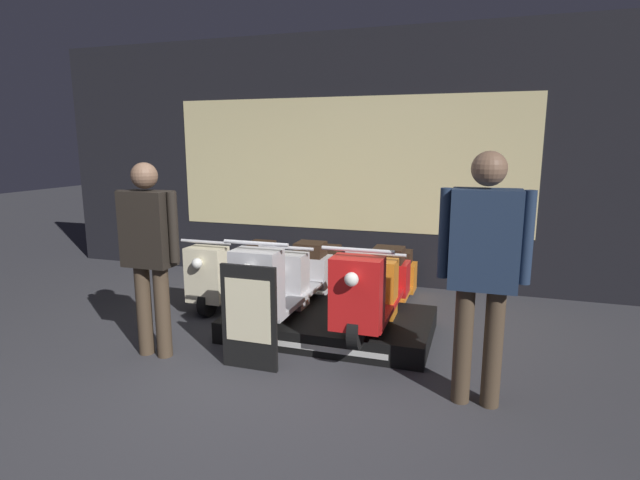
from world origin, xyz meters
TOP-DOWN VIEW (x-y plane):
  - ground_plane at (0.00, 0.00)m, footprint 30.00×30.00m
  - shop_wall_back at (0.00, 3.15)m, footprint 8.53×0.09m
  - display_platform at (0.38, 1.22)m, footprint 1.93×1.14m
  - scooter_display_left at (-0.05, 1.19)m, footprint 0.58×1.80m
  - scooter_display_right at (0.82, 1.19)m, footprint 0.58×1.80m
  - scooter_backrow_0 at (-1.01, 1.99)m, footprint 0.58×1.80m
  - scooter_backrow_1 at (-0.11, 1.99)m, footprint 0.58×1.80m
  - scooter_backrow_2 at (0.80, 1.99)m, footprint 0.58×1.80m
  - person_left_browsing at (-0.93, 0.29)m, footprint 0.58×0.23m
  - person_right_browsing at (1.75, 0.29)m, footprint 0.61×0.25m
  - price_sign_board at (-0.02, 0.30)m, footprint 0.48×0.04m

SIDE VIEW (x-z plane):
  - ground_plane at x=0.00m, z-range 0.00..0.00m
  - display_platform at x=0.38m, z-range 0.00..0.20m
  - scooter_backrow_0 at x=-1.01m, z-range -0.09..0.73m
  - scooter_backrow_1 at x=-0.11m, z-range -0.09..0.73m
  - scooter_backrow_2 at x=0.80m, z-range -0.09..0.73m
  - price_sign_board at x=-0.02m, z-range 0.00..0.88m
  - scooter_display_left at x=-0.05m, z-range 0.11..0.93m
  - scooter_display_right at x=0.82m, z-range 0.11..0.93m
  - person_left_browsing at x=-0.93m, z-range 0.15..1.82m
  - person_right_browsing at x=1.75m, z-range 0.17..1.95m
  - shop_wall_back at x=0.00m, z-range 0.00..3.20m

